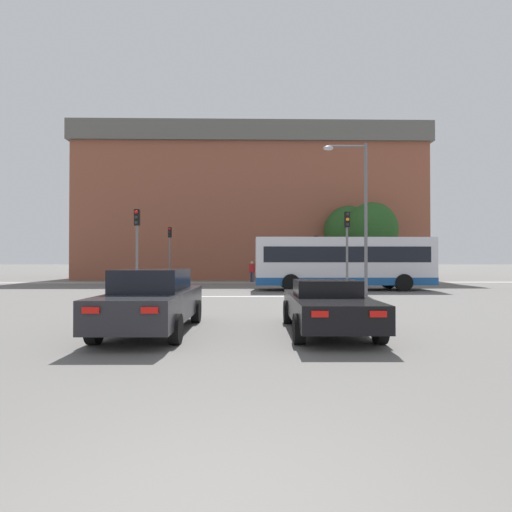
{
  "coord_description": "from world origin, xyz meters",
  "views": [
    {
      "loc": [
        0.3,
        -2.43,
        1.74
      ],
      "look_at": [
        0.69,
        19.45,
        2.01
      ],
      "focal_mm": 28.0,
      "sensor_mm": 36.0,
      "label": 1
    }
  ],
  "objects_px": {
    "bus_crossing_lead": "(342,262)",
    "pedestrian_walking_east": "(290,270)",
    "traffic_light_near_right": "(347,239)",
    "traffic_light_near_left": "(137,238)",
    "traffic_light_far_left": "(170,246)",
    "car_saloon_left": "(153,300)",
    "pedestrian_waiting": "(252,270)",
    "car_roadster_right": "(327,305)",
    "traffic_light_far_right": "(316,251)",
    "street_lamp_junction": "(359,203)"
  },
  "relations": [
    {
      "from": "car_saloon_left",
      "to": "pedestrian_waiting",
      "type": "distance_m",
      "value": 22.91
    },
    {
      "from": "traffic_light_near_right",
      "to": "pedestrian_waiting",
      "type": "relative_size",
      "value": 2.48
    },
    {
      "from": "car_saloon_left",
      "to": "traffic_light_near_left",
      "type": "height_order",
      "value": "traffic_light_near_left"
    },
    {
      "from": "traffic_light_far_left",
      "to": "pedestrian_waiting",
      "type": "bearing_deg",
      "value": 12.43
    },
    {
      "from": "car_saloon_left",
      "to": "traffic_light_near_right",
      "type": "bearing_deg",
      "value": 55.55
    },
    {
      "from": "car_roadster_right",
      "to": "pedestrian_waiting",
      "type": "xyz_separation_m",
      "value": [
        -1.67,
        22.85,
        0.35
      ]
    },
    {
      "from": "car_saloon_left",
      "to": "traffic_light_near_left",
      "type": "distance_m",
      "value": 10.51
    },
    {
      "from": "car_roadster_right",
      "to": "pedestrian_walking_east",
      "type": "distance_m",
      "value": 22.51
    },
    {
      "from": "traffic_light_far_right",
      "to": "traffic_light_far_left",
      "type": "bearing_deg",
      "value": -176.91
    },
    {
      "from": "traffic_light_far_left",
      "to": "traffic_light_near_right",
      "type": "bearing_deg",
      "value": -44.28
    },
    {
      "from": "traffic_light_near_right",
      "to": "traffic_light_far_right",
      "type": "xyz_separation_m",
      "value": [
        0.37,
        11.53,
        -0.31
      ]
    },
    {
      "from": "car_roadster_right",
      "to": "pedestrian_waiting",
      "type": "bearing_deg",
      "value": 95.05
    },
    {
      "from": "pedestrian_waiting",
      "to": "traffic_light_near_left",
      "type": "bearing_deg",
      "value": 101.86
    },
    {
      "from": "traffic_light_near_right",
      "to": "bus_crossing_lead",
      "type": "bearing_deg",
      "value": 80.59
    },
    {
      "from": "street_lamp_junction",
      "to": "car_roadster_right",
      "type": "bearing_deg",
      "value": -109.58
    },
    {
      "from": "traffic_light_near_left",
      "to": "traffic_light_near_right",
      "type": "bearing_deg",
      "value": 3.41
    },
    {
      "from": "bus_crossing_lead",
      "to": "traffic_light_far_right",
      "type": "height_order",
      "value": "traffic_light_far_right"
    },
    {
      "from": "traffic_light_far_left",
      "to": "street_lamp_junction",
      "type": "xyz_separation_m",
      "value": [
        11.63,
        -11.45,
        1.7
      ]
    },
    {
      "from": "car_saloon_left",
      "to": "car_roadster_right",
      "type": "distance_m",
      "value": 4.27
    },
    {
      "from": "pedestrian_waiting",
      "to": "traffic_light_far_right",
      "type": "bearing_deg",
      "value": -152.99
    },
    {
      "from": "bus_crossing_lead",
      "to": "car_roadster_right",
      "type": "bearing_deg",
      "value": -14.69
    },
    {
      "from": "traffic_light_near_right",
      "to": "traffic_light_near_left",
      "type": "bearing_deg",
      "value": -176.59
    },
    {
      "from": "car_roadster_right",
      "to": "street_lamp_junction",
      "type": "xyz_separation_m",
      "value": [
        3.55,
        9.98,
        3.98
      ]
    },
    {
      "from": "car_saloon_left",
      "to": "pedestrian_waiting",
      "type": "bearing_deg",
      "value": 84.26
    },
    {
      "from": "car_saloon_left",
      "to": "street_lamp_junction",
      "type": "relative_size",
      "value": 0.63
    },
    {
      "from": "bus_crossing_lead",
      "to": "pedestrian_walking_east",
      "type": "relative_size",
      "value": 6.08
    },
    {
      "from": "street_lamp_junction",
      "to": "pedestrian_walking_east",
      "type": "bearing_deg",
      "value": 99.62
    },
    {
      "from": "car_saloon_left",
      "to": "traffic_light_far_right",
      "type": "bearing_deg",
      "value": 71.36
    },
    {
      "from": "traffic_light_near_right",
      "to": "traffic_light_near_left",
      "type": "xyz_separation_m",
      "value": [
        -10.51,
        -0.63,
        0.01
      ]
    },
    {
      "from": "traffic_light_far_right",
      "to": "traffic_light_far_left",
      "type": "distance_m",
      "value": 11.58
    },
    {
      "from": "traffic_light_far_left",
      "to": "pedestrian_walking_east",
      "type": "distance_m",
      "value": 9.76
    },
    {
      "from": "pedestrian_waiting",
      "to": "street_lamp_junction",
      "type": "bearing_deg",
      "value": 147.83
    },
    {
      "from": "car_saloon_left",
      "to": "pedestrian_walking_east",
      "type": "height_order",
      "value": "pedestrian_walking_east"
    },
    {
      "from": "traffic_light_near_left",
      "to": "traffic_light_far_left",
      "type": "bearing_deg",
      "value": 93.35
    },
    {
      "from": "car_roadster_right",
      "to": "car_saloon_left",
      "type": "bearing_deg",
      "value": 179.71
    },
    {
      "from": "street_lamp_junction",
      "to": "pedestrian_waiting",
      "type": "height_order",
      "value": "street_lamp_junction"
    },
    {
      "from": "bus_crossing_lead",
      "to": "street_lamp_junction",
      "type": "bearing_deg",
      "value": -2.05
    },
    {
      "from": "car_roadster_right",
      "to": "traffic_light_near_left",
      "type": "relative_size",
      "value": 1.06
    },
    {
      "from": "bus_crossing_lead",
      "to": "pedestrian_walking_east",
      "type": "height_order",
      "value": "bus_crossing_lead"
    },
    {
      "from": "bus_crossing_lead",
      "to": "traffic_light_near_left",
      "type": "height_order",
      "value": "traffic_light_near_left"
    },
    {
      "from": "traffic_light_far_right",
      "to": "street_lamp_junction",
      "type": "bearing_deg",
      "value": -89.66
    },
    {
      "from": "pedestrian_waiting",
      "to": "pedestrian_walking_east",
      "type": "distance_m",
      "value": 3.13
    },
    {
      "from": "car_saloon_left",
      "to": "traffic_light_near_right",
      "type": "height_order",
      "value": "traffic_light_near_right"
    },
    {
      "from": "car_saloon_left",
      "to": "traffic_light_far_left",
      "type": "height_order",
      "value": "traffic_light_far_left"
    },
    {
      "from": "traffic_light_far_left",
      "to": "street_lamp_junction",
      "type": "bearing_deg",
      "value": -44.55
    },
    {
      "from": "car_saloon_left",
      "to": "traffic_light_near_left",
      "type": "relative_size",
      "value": 1.12
    },
    {
      "from": "bus_crossing_lead",
      "to": "street_lamp_junction",
      "type": "xyz_separation_m",
      "value": [
        -0.15,
        -4.12,
        2.96
      ]
    },
    {
      "from": "car_saloon_left",
      "to": "bus_crossing_lead",
      "type": "relative_size",
      "value": 0.46
    },
    {
      "from": "traffic_light_far_left",
      "to": "bus_crossing_lead",
      "type": "bearing_deg",
      "value": -31.88
    },
    {
      "from": "car_roadster_right",
      "to": "pedestrian_waiting",
      "type": "distance_m",
      "value": 22.91
    }
  ]
}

